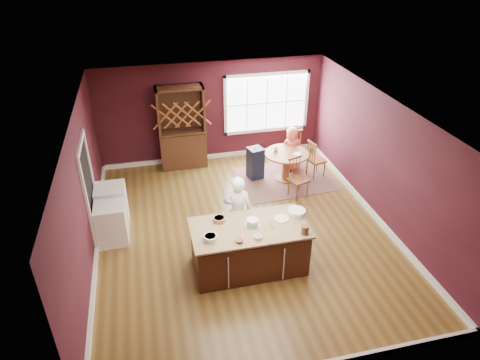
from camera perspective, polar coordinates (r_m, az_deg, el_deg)
name	(u,v)px	position (r m, az deg, el deg)	size (l,w,h in m)	color
room_shell	(243,176)	(8.41, 0.34, 0.58)	(7.00, 7.00, 7.00)	brown
window	(266,103)	(11.76, 3.55, 10.23)	(2.36, 0.10, 1.66)	white
doorway	(90,192)	(9.00, -19.33, -1.55)	(0.08, 1.26, 2.13)	white
kitchen_island	(249,248)	(8.01, 1.21, -9.05)	(2.11, 1.10, 0.92)	#30230F
dining_table	(286,161)	(10.80, 6.21, 2.60)	(1.11, 1.11, 0.75)	brown
baker	(238,212)	(8.35, -0.32, -4.25)	(0.57, 0.37, 1.56)	white
layer_cake	(252,222)	(7.73, 1.67, -5.66)	(0.30, 0.30, 0.12)	white
bowl_blue	(210,238)	(7.41, -3.97, -7.70)	(0.24, 0.24, 0.09)	silver
bowl_yellow	(219,219)	(7.84, -2.79, -5.26)	(0.22, 0.22, 0.08)	olive
bowl_pink	(239,241)	(7.35, -0.10, -8.15)	(0.14, 0.14, 0.05)	silver
bowl_olive	(258,237)	(7.44, 2.44, -7.62)	(0.15, 0.15, 0.06)	beige
drinking_glass	(272,224)	(7.69, 4.33, -5.85)	(0.07, 0.07, 0.14)	silver
dinner_plate	(282,219)	(7.94, 5.57, -5.14)	(0.28, 0.28, 0.02)	#FCE7BC
white_tub	(297,212)	(8.06, 7.57, -4.32)	(0.33, 0.33, 0.11)	white
stoneware_crock	(305,230)	(7.59, 8.66, -6.57)	(0.14, 0.14, 0.17)	#46371D
rug	(285,179)	(11.05, 6.06, 0.17)	(2.37, 1.83, 0.01)	brown
chair_east	(317,158)	(11.10, 10.17, 2.86)	(0.42, 0.40, 0.99)	brown
chair_south	(299,178)	(10.13, 7.83, 0.26)	(0.42, 0.40, 1.00)	brown
chair_north	(291,146)	(11.61, 6.80, 4.59)	(0.44, 0.42, 1.06)	brown
seated_woman	(291,149)	(11.29, 6.87, 4.17)	(0.58, 0.38, 1.18)	#E86C55
high_chair	(255,162)	(10.86, 2.05, 2.35)	(0.35, 0.35, 0.87)	#1C2445
toddler	(254,148)	(10.76, 1.90, 4.33)	(0.18, 0.14, 0.26)	#8CA5BF
table_plate	(297,154)	(10.66, 7.59, 3.47)	(0.19, 0.19, 0.01)	beige
table_cup	(276,149)	(10.73, 4.80, 4.09)	(0.13, 0.13, 0.10)	silver
hutch	(182,128)	(11.26, -7.76, 6.90)	(1.20, 0.50, 2.20)	black
washer	(112,224)	(9.01, -16.75, -5.58)	(0.59, 0.57, 0.86)	white
dryer	(112,205)	(9.53, -16.68, -3.25)	(0.63, 0.61, 0.91)	white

